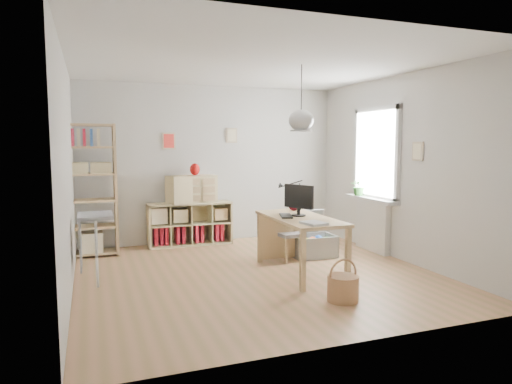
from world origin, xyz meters
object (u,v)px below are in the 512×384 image
object	(u,v)px
monitor	(299,198)
cube_shelf	(188,227)
drawer_chest	(192,189)
chair	(288,231)
storage_chest	(312,241)
tall_bookshelf	(88,185)
desk	(300,224)

from	to	relation	value
monitor	cube_shelf	bearing A→B (deg)	92.69
monitor	drawer_chest	xyz separation A→B (m)	(-0.98, 2.10, -0.03)
chair	drawer_chest	distance (m)	1.92
chair	storage_chest	bearing A→B (deg)	1.26
chair	drawer_chest	bearing A→B (deg)	119.55
tall_bookshelf	drawer_chest	size ratio (longest dim) A/B	2.50
tall_bookshelf	storage_chest	xyz separation A→B (m)	(3.17, -1.16, -0.87)
chair	monitor	size ratio (longest dim) A/B	1.63
cube_shelf	drawer_chest	xyz separation A→B (m)	(0.06, -0.04, 0.65)
cube_shelf	chair	distance (m)	1.92
desk	chair	distance (m)	0.77
cube_shelf	monitor	world-z (taller)	monitor
cube_shelf	storage_chest	xyz separation A→B (m)	(1.61, -1.44, -0.08)
desk	storage_chest	world-z (taller)	desk
drawer_chest	cube_shelf	bearing A→B (deg)	130.33
tall_bookshelf	storage_chest	bearing A→B (deg)	-20.09
storage_chest	monitor	bearing A→B (deg)	-127.86
storage_chest	monitor	xyz separation A→B (m)	(-0.57, -0.70, 0.76)
monitor	desk	bearing A→B (deg)	-125.17
cube_shelf	chair	size ratio (longest dim) A/B	1.89
cube_shelf	tall_bookshelf	world-z (taller)	tall_bookshelf
cube_shelf	monitor	size ratio (longest dim) A/B	3.08
storage_chest	cube_shelf	bearing A→B (deg)	139.12
tall_bookshelf	monitor	xyz separation A→B (m)	(2.60, -1.86, -0.10)
chair	storage_chest	xyz separation A→B (m)	(0.43, 0.07, -0.20)
chair	storage_chest	distance (m)	0.48
cube_shelf	tall_bookshelf	xyz separation A→B (m)	(-1.56, -0.28, 0.79)
desk	tall_bookshelf	bearing A→B (deg)	142.99
desk	chair	bearing A→B (deg)	77.95
tall_bookshelf	cube_shelf	bearing A→B (deg)	10.19
tall_bookshelf	monitor	world-z (taller)	tall_bookshelf
storage_chest	drawer_chest	size ratio (longest dim) A/B	0.91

